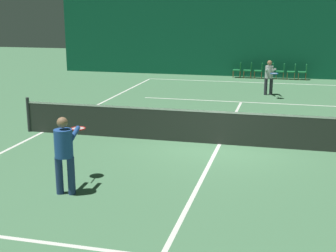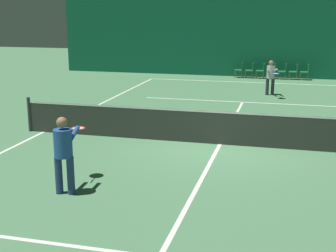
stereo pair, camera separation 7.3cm
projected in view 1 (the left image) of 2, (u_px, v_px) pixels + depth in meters
name	position (u px, v px, depth m)	size (l,w,h in m)	color
ground_plane	(220.00, 144.00, 13.16)	(60.00, 60.00, 0.00)	#4C7F56
backdrop_curtain	(256.00, 33.00, 25.83)	(23.00, 0.12, 4.83)	#0F5138
court_line_baseline_far	(251.00, 82.00, 24.36)	(11.00, 0.10, 0.00)	white
court_line_service_far	(241.00, 102.00, 19.18)	(8.25, 0.10, 0.00)	white
court_line_sideline_left	(43.00, 132.00, 14.46)	(0.10, 23.80, 0.00)	white
court_line_centre	(220.00, 144.00, 13.16)	(0.10, 12.80, 0.00)	white
tennis_net	(220.00, 127.00, 13.04)	(12.00, 0.10, 1.07)	#2D332D
player_near	(65.00, 149.00, 9.43)	(0.52, 1.36, 1.62)	navy
player_far	(269.00, 75.00, 20.55)	(0.66, 1.33, 1.53)	#2D2D38
courtside_chair_0	(238.00, 69.00, 25.98)	(0.44, 0.44, 0.84)	brown
courtside_chair_1	(249.00, 69.00, 25.85)	(0.44, 0.44, 0.84)	brown
courtside_chair_2	(260.00, 70.00, 25.71)	(0.44, 0.44, 0.84)	brown
courtside_chair_3	(271.00, 70.00, 25.57)	(0.44, 0.44, 0.84)	brown
courtside_chair_4	(282.00, 70.00, 25.43)	(0.44, 0.44, 0.84)	brown
courtside_chair_5	(293.00, 71.00, 25.29)	(0.44, 0.44, 0.84)	brown
courtside_chair_6	(304.00, 71.00, 25.16)	(0.44, 0.44, 0.84)	brown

